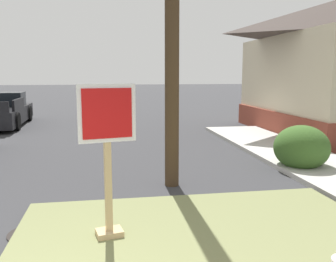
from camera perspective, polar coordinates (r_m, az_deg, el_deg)
sidewalk_strip at (r=9.40m, az=24.36°, el=-5.89°), size 2.20×14.40×0.12m
stop_sign at (r=5.06m, az=-9.32°, el=-4.91°), size 0.76×0.35×2.12m
manhole_cover at (r=5.94m, az=-20.36°, el=-14.70°), size 0.70×0.70×0.02m
pickup_truck_black at (r=18.20m, az=-24.33°, el=2.69°), size 2.18×5.47×1.48m
shrub_by_curb at (r=9.53m, az=20.04°, el=-2.43°), size 1.34×1.34×1.10m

